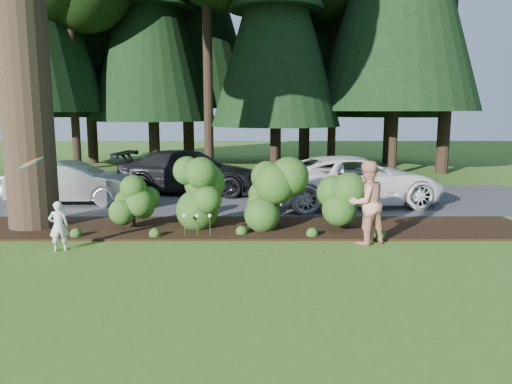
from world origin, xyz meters
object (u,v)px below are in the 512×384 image
at_px(child, 59,226).
at_px(adult, 366,203).
at_px(car_white_suv, 355,181).
at_px(frisbee, 31,162).
at_px(car_silver_wagon, 72,183).
at_px(car_dark_suv, 190,172).

relative_size(child, adult, 0.58).
distance_m(car_white_suv, frisbee, 9.34).
height_order(car_silver_wagon, car_white_suv, car_white_suv).
height_order(car_dark_suv, child, car_dark_suv).
height_order(child, adult, adult).
bearing_deg(car_silver_wagon, car_dark_suv, -60.20).
bearing_deg(child, car_silver_wagon, -93.20).
bearing_deg(car_dark_suv, child, 174.22).
distance_m(car_silver_wagon, adult, 9.61).
xyz_separation_m(car_dark_suv, frisbee, (-2.52, -7.01, 1.08)).
distance_m(car_silver_wagon, child, 5.60).
xyz_separation_m(car_silver_wagon, car_dark_suv, (3.51, 2.04, 0.09)).
height_order(adult, frisbee, frisbee).
xyz_separation_m(car_silver_wagon, frisbee, (0.99, -4.97, 1.17)).
bearing_deg(car_white_suv, frisbee, 110.23).
distance_m(child, adult, 6.72).
bearing_deg(car_white_suv, car_silver_wagon, 78.04).
xyz_separation_m(car_dark_suv, adult, (4.82, -6.83, 0.15)).
height_order(car_silver_wagon, adult, adult).
height_order(car_white_suv, car_dark_suv, car_white_suv).
distance_m(child, frisbee, 1.53).
bearing_deg(car_dark_suv, car_silver_wagon, 128.60).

